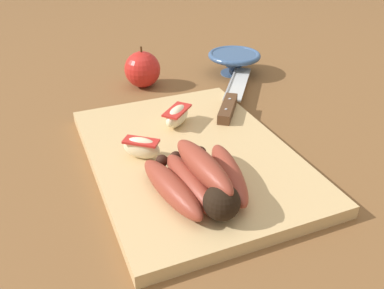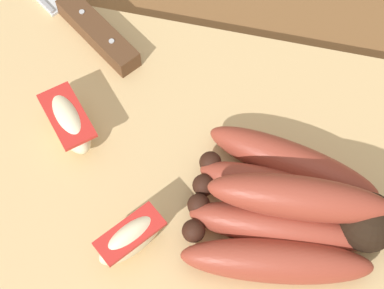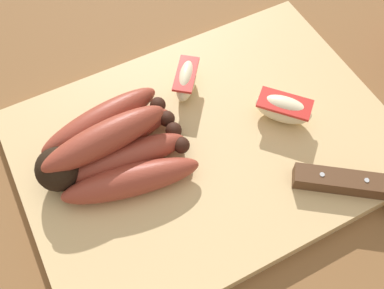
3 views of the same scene
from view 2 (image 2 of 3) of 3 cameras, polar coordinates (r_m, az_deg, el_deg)
ground_plane at (r=0.53m, az=-2.76°, el=-3.41°), size 6.00×6.00×0.00m
cutting_board at (r=0.52m, az=-2.01°, el=-2.37°), size 0.42×0.30×0.02m
banana_bunch at (r=0.48m, az=9.38°, el=-5.93°), size 0.16×0.14×0.06m
chefs_knife at (r=0.62m, az=-11.46°, el=12.59°), size 0.24×0.19×0.02m
apple_wedge_near at (r=0.47m, az=-5.66°, el=-8.64°), size 0.05×0.06×0.04m
apple_wedge_middle at (r=0.53m, az=-11.33°, el=2.09°), size 0.06×0.07×0.03m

